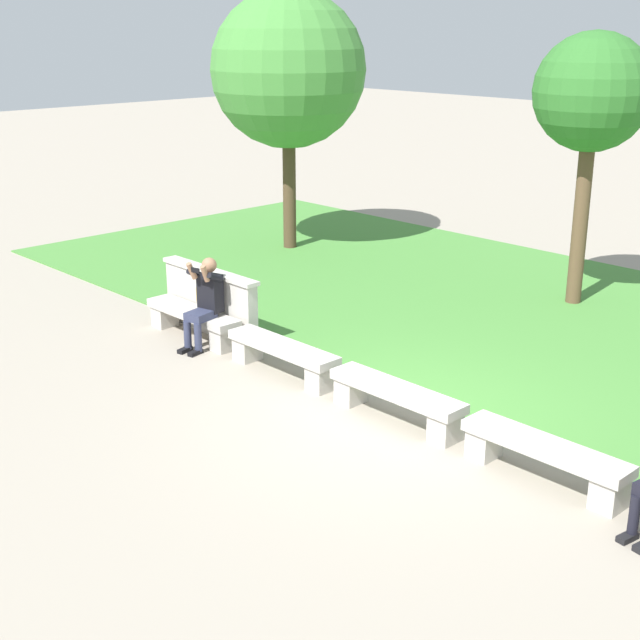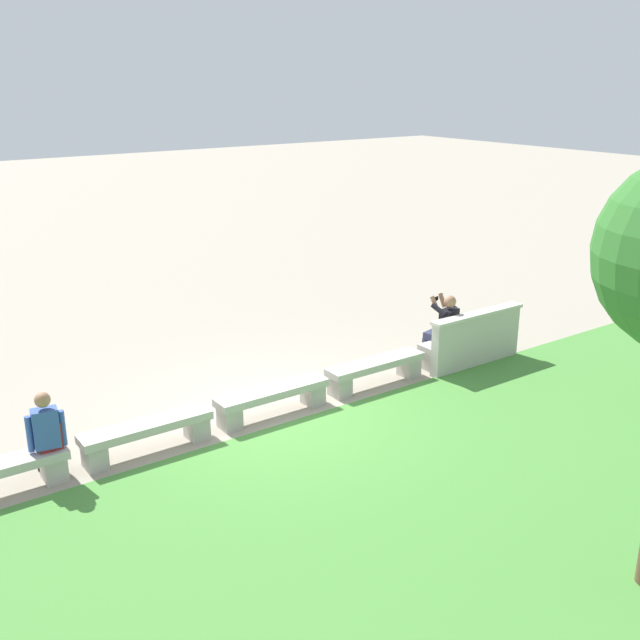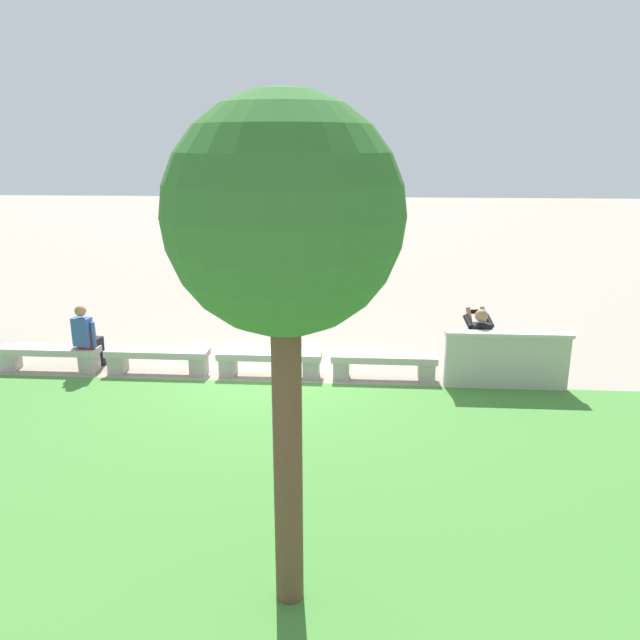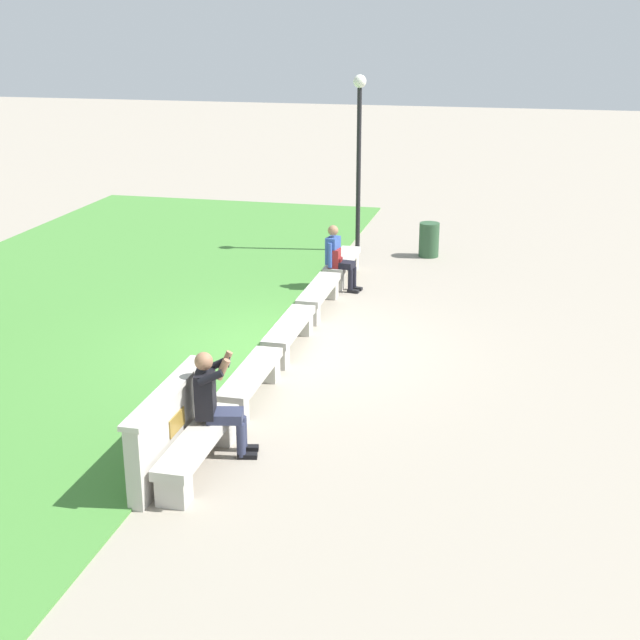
{
  "view_description": "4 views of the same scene",
  "coord_description": "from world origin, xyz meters",
  "px_view_note": "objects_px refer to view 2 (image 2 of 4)",
  "views": [
    {
      "loc": [
        6.43,
        -7.4,
        4.57
      ],
      "look_at": [
        -1.06,
        -0.24,
        1.08
      ],
      "focal_mm": 50.0,
      "sensor_mm": 36.0,
      "label": 1
    },
    {
      "loc": [
        5.49,
        9.03,
        5.03
      ],
      "look_at": [
        -1.41,
        -0.73,
        1.09
      ],
      "focal_mm": 42.0,
      "sensor_mm": 36.0,
      "label": 2
    },
    {
      "loc": [
        -1.65,
        10.47,
        4.02
      ],
      "look_at": [
        -0.9,
        -0.14,
        1.02
      ],
      "focal_mm": 35.0,
      "sensor_mm": 36.0,
      "label": 3
    },
    {
      "loc": [
        -12.81,
        -3.5,
        5.06
      ],
      "look_at": [
        -1.06,
        -0.75,
        0.9
      ],
      "focal_mm": 50.0,
      "sensor_mm": 36.0,
      "label": 4
    }
  ],
  "objects_px": {
    "bench_main": "(462,345)",
    "bench_mid": "(272,398)",
    "bench_near": "(376,369)",
    "person_distant": "(46,432)",
    "bench_far": "(147,433)",
    "backpack": "(49,436)",
    "person_photographer": "(443,326)"
  },
  "relations": [
    {
      "from": "bench_main",
      "to": "bench_near",
      "type": "height_order",
      "value": "same"
    },
    {
      "from": "bench_main",
      "to": "bench_mid",
      "type": "distance_m",
      "value": 4.09
    },
    {
      "from": "bench_main",
      "to": "bench_far",
      "type": "xyz_separation_m",
      "value": [
        6.14,
        0.0,
        0.0
      ]
    },
    {
      "from": "bench_far",
      "to": "bench_mid",
      "type": "bearing_deg",
      "value": 180.0
    },
    {
      "from": "bench_near",
      "to": "bench_mid",
      "type": "bearing_deg",
      "value": 0.0
    },
    {
      "from": "person_photographer",
      "to": "backpack",
      "type": "bearing_deg",
      "value": 0.54
    },
    {
      "from": "bench_main",
      "to": "bench_far",
      "type": "bearing_deg",
      "value": 0.0
    },
    {
      "from": "bench_main",
      "to": "backpack",
      "type": "xyz_separation_m",
      "value": [
        7.44,
        -0.01,
        0.33
      ]
    },
    {
      "from": "bench_far",
      "to": "person_distant",
      "type": "bearing_deg",
      "value": -2.83
    },
    {
      "from": "person_distant",
      "to": "bench_near",
      "type": "bearing_deg",
      "value": 179.31
    },
    {
      "from": "bench_far",
      "to": "person_distant",
      "type": "relative_size",
      "value": 1.48
    },
    {
      "from": "bench_near",
      "to": "bench_far",
      "type": "xyz_separation_m",
      "value": [
        4.09,
        0.0,
        0.0
      ]
    },
    {
      "from": "person_distant",
      "to": "backpack",
      "type": "height_order",
      "value": "person_distant"
    },
    {
      "from": "bench_near",
      "to": "person_distant",
      "type": "height_order",
      "value": "person_distant"
    },
    {
      "from": "bench_main",
      "to": "person_distant",
      "type": "distance_m",
      "value": 7.47
    },
    {
      "from": "bench_mid",
      "to": "person_photographer",
      "type": "xyz_separation_m",
      "value": [
        -3.66,
        -0.08,
        0.44
      ]
    },
    {
      "from": "bench_near",
      "to": "person_photographer",
      "type": "distance_m",
      "value": 1.67
    },
    {
      "from": "bench_main",
      "to": "person_photographer",
      "type": "xyz_separation_m",
      "value": [
        0.44,
        -0.08,
        0.44
      ]
    },
    {
      "from": "bench_main",
      "to": "person_distant",
      "type": "relative_size",
      "value": 1.48
    },
    {
      "from": "bench_far",
      "to": "bench_main",
      "type": "bearing_deg",
      "value": 180.0
    },
    {
      "from": "bench_near",
      "to": "bench_mid",
      "type": "distance_m",
      "value": 2.05
    },
    {
      "from": "bench_far",
      "to": "person_photographer",
      "type": "relative_size",
      "value": 1.41
    },
    {
      "from": "bench_mid",
      "to": "bench_far",
      "type": "height_order",
      "value": "same"
    },
    {
      "from": "bench_near",
      "to": "person_photographer",
      "type": "relative_size",
      "value": 1.41
    },
    {
      "from": "backpack",
      "to": "bench_near",
      "type": "bearing_deg",
      "value": 179.9
    },
    {
      "from": "bench_main",
      "to": "backpack",
      "type": "height_order",
      "value": "backpack"
    },
    {
      "from": "bench_near",
      "to": "bench_mid",
      "type": "relative_size",
      "value": 1.0
    },
    {
      "from": "bench_mid",
      "to": "person_distant",
      "type": "xyz_separation_m",
      "value": [
        3.37,
        -0.07,
        0.37
      ]
    },
    {
      "from": "bench_near",
      "to": "bench_far",
      "type": "bearing_deg",
      "value": 0.0
    },
    {
      "from": "person_photographer",
      "to": "person_distant",
      "type": "height_order",
      "value": "person_photographer"
    },
    {
      "from": "backpack",
      "to": "bench_far",
      "type": "bearing_deg",
      "value": 179.57
    },
    {
      "from": "bench_mid",
      "to": "backpack",
      "type": "xyz_separation_m",
      "value": [
        3.35,
        -0.01,
        0.33
      ]
    }
  ]
}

